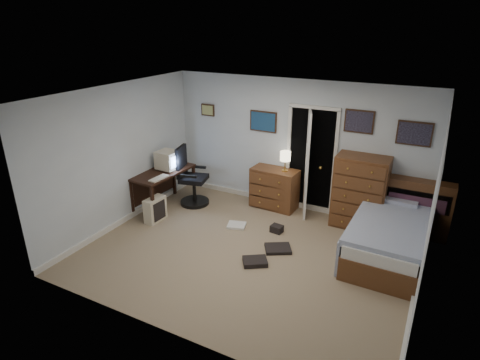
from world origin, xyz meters
name	(u,v)px	position (x,y,z in m)	size (l,w,h in m)	color
floor	(247,253)	(0.00, 0.00, -0.01)	(5.00, 4.00, 0.02)	#9D886C
computer_desk	(160,179)	(-2.29, 0.77, 0.59)	(0.68, 1.35, 0.76)	black
crt_monitor	(168,160)	(-2.18, 0.91, 0.95)	(0.41, 0.39, 0.36)	beige
keyboard	(159,178)	(-2.02, 0.41, 0.77)	(0.15, 0.41, 0.02)	beige
pc_tower	(155,209)	(-2.00, 0.21, 0.23)	(0.23, 0.44, 0.46)	beige
office_chair	(191,182)	(-1.83, 1.15, 0.46)	(0.69, 0.69, 1.19)	black
media_stack	(198,165)	(-2.32, 2.15, 0.43)	(0.17, 0.17, 0.86)	maroon
low_dresser	(274,188)	(-0.29, 1.77, 0.40)	(0.89, 0.45, 0.80)	brown
table_lamp	(285,157)	(-0.09, 1.77, 1.08)	(0.21, 0.21, 0.39)	gold
doorway	(316,157)	(0.35, 2.27, 1.00)	(0.96, 1.12, 2.05)	black
tall_dresser	(360,192)	(1.34, 1.75, 0.66)	(0.89, 0.52, 1.31)	brown
headboard_bookcase	(416,207)	(2.27, 1.86, 0.53)	(1.11, 0.29, 1.00)	brown
bed	(389,237)	(1.98, 0.98, 0.32)	(1.16, 2.10, 0.68)	brown
wall_posters	(326,124)	(0.57, 1.98, 1.75)	(4.38, 0.04, 0.60)	#331E11
floor_clutter	(263,244)	(0.14, 0.31, 0.04)	(1.42, 1.37, 0.13)	black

